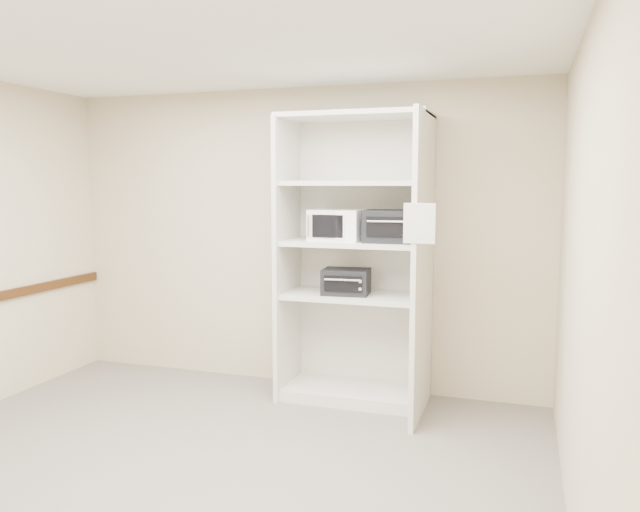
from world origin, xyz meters
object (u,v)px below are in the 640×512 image
(shelving_unit, at_px, (360,269))
(microwave, at_px, (337,225))
(toaster_oven_lower, at_px, (346,282))
(toaster_oven_upper, at_px, (393,226))

(shelving_unit, bearing_deg, microwave, -174.09)
(shelving_unit, height_order, microwave, shelving_unit)
(shelving_unit, bearing_deg, toaster_oven_lower, -156.27)
(microwave, bearing_deg, toaster_oven_lower, -14.77)
(shelving_unit, relative_size, toaster_oven_lower, 6.31)
(microwave, relative_size, toaster_oven_lower, 1.13)
(shelving_unit, height_order, toaster_oven_upper, shelving_unit)
(toaster_oven_upper, height_order, toaster_oven_lower, toaster_oven_upper)
(toaster_oven_lower, bearing_deg, toaster_oven_upper, -3.97)
(shelving_unit, height_order, toaster_oven_lower, shelving_unit)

